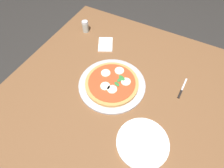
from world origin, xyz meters
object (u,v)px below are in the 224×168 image
object	(u,v)px
dining_table	(112,106)
serving_tray	(112,84)
napkin	(105,44)
pepper_shaker	(85,26)
pizza	(112,83)
plate_white	(143,143)
knife	(182,91)

from	to	relation	value
dining_table	serving_tray	size ratio (longest dim) A/B	3.62
napkin	pepper_shaker	distance (m)	0.20
serving_tray	pepper_shaker	distance (m)	0.50
dining_table	napkin	distance (m)	0.42
serving_tray	napkin	world-z (taller)	serving_tray
pizza	plate_white	size ratio (longest dim) A/B	1.22
pizza	plate_white	bearing A→B (deg)	-128.76
serving_tray	plate_white	world-z (taller)	plate_white
pepper_shaker	plate_white	bearing A→B (deg)	-129.93
plate_white	pepper_shaker	distance (m)	0.85
serving_tray	plate_white	size ratio (longest dim) A/B	1.54
plate_white	knife	distance (m)	0.37
napkin	pizza	bearing A→B (deg)	-144.66
knife	pepper_shaker	xyz separation A→B (m)	(0.18, 0.73, 0.04)
knife	plate_white	bearing A→B (deg)	168.06
serving_tray	napkin	size ratio (longest dim) A/B	2.82
pizza	knife	distance (m)	0.38
pizza	napkin	bearing A→B (deg)	35.34
pizza	napkin	distance (m)	0.33
napkin	knife	size ratio (longest dim) A/B	0.87
plate_white	napkin	xyz separation A→B (m)	(0.49, 0.46, -0.00)
dining_table	plate_white	world-z (taller)	plate_white
serving_tray	pizza	bearing A→B (deg)	-158.07
pizza	pepper_shaker	size ratio (longest dim) A/B	3.67
pizza	pepper_shaker	world-z (taller)	pepper_shaker
serving_tray	napkin	bearing A→B (deg)	35.44
plate_white	pizza	bearing A→B (deg)	51.24
knife	napkin	bearing A→B (deg)	77.10
knife	pizza	bearing A→B (deg)	112.52
napkin	plate_white	bearing A→B (deg)	-136.47
napkin	serving_tray	bearing A→B (deg)	-144.56
dining_table	pizza	size ratio (longest dim) A/B	4.58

